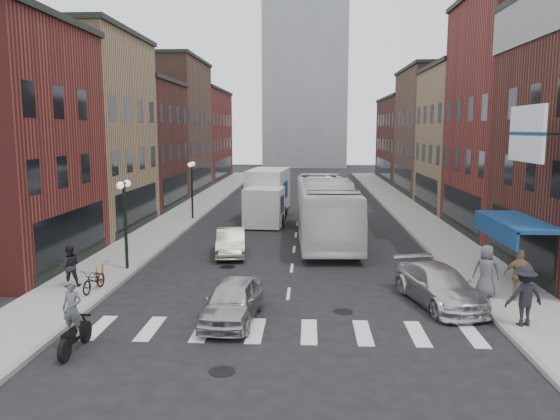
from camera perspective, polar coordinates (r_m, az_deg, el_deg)
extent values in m
plane|color=black|center=(20.57, 0.79, -9.57)|extent=(160.00, 160.00, 0.00)
cube|color=gray|center=(43.02, -9.43, -0.09)|extent=(3.00, 74.00, 0.15)
cube|color=gray|center=(42.73, 13.44, -0.26)|extent=(3.00, 74.00, 0.15)
cube|color=gray|center=(42.74, -7.46, -0.20)|extent=(0.20, 74.00, 0.16)
cube|color=gray|center=(42.49, 11.44, -0.35)|extent=(0.20, 74.00, 0.16)
cube|color=silver|center=(17.74, 0.41, -12.55)|extent=(12.00, 2.20, 0.01)
cube|color=black|center=(26.77, -20.77, -2.36)|extent=(0.08, 7.20, 2.20)
cube|color=#987B54|center=(37.06, -22.32, 7.25)|extent=(10.00, 10.00, 12.00)
cube|color=black|center=(35.55, -14.64, 0.46)|extent=(0.08, 8.00, 2.20)
cube|color=black|center=(37.51, -22.86, 16.67)|extent=(10.30, 10.20, 0.30)
cube|color=#411A17|center=(46.33, -16.96, 6.38)|extent=(10.00, 10.00, 10.00)
cube|color=black|center=(45.11, -10.82, 2.22)|extent=(0.08, 8.00, 2.20)
cube|color=black|center=(46.46, -17.24, 12.74)|extent=(10.30, 10.20, 0.30)
cube|color=brown|center=(56.78, -13.23, 8.34)|extent=(10.00, 12.00, 13.00)
cube|color=black|center=(55.80, -8.13, 3.45)|extent=(0.08, 9.60, 2.20)
cube|color=black|center=(57.18, -13.46, 15.02)|extent=(10.30, 12.20, 0.30)
cube|color=maroon|center=(70.34, -10.01, 7.59)|extent=(10.00, 16.00, 11.00)
cube|color=black|center=(69.55, -5.91, 4.45)|extent=(0.08, 12.80, 2.20)
cube|color=black|center=(70.50, -10.13, 12.19)|extent=(10.30, 16.20, 0.30)
cube|color=black|center=(26.21, 23.71, -2.74)|extent=(0.08, 7.20, 2.20)
cube|color=maroon|center=(36.45, 26.35, 8.58)|extent=(10.00, 10.00, 14.00)
cube|color=black|center=(35.13, 18.29, 0.22)|extent=(0.08, 8.00, 2.20)
cube|color=#987B54|center=(45.83, 21.29, 6.78)|extent=(10.00, 10.00, 11.00)
cube|color=black|center=(44.77, 14.96, 2.04)|extent=(0.08, 8.00, 2.20)
cube|color=black|center=(46.07, 21.68, 13.82)|extent=(10.30, 10.20, 0.30)
cube|color=brown|center=(56.38, 17.83, 7.66)|extent=(10.00, 12.00, 12.00)
cube|color=black|center=(55.53, 12.64, 3.30)|extent=(0.08, 9.60, 2.20)
cube|color=black|center=(56.68, 18.11, 13.88)|extent=(10.30, 12.20, 0.30)
cube|color=#411A17|center=(70.03, 14.88, 7.03)|extent=(10.00, 16.00, 10.00)
cube|color=black|center=(69.33, 10.73, 4.34)|extent=(0.08, 12.80, 2.20)
cube|color=black|center=(70.12, 15.04, 11.24)|extent=(10.30, 16.20, 0.30)
cube|color=navy|center=(23.86, 23.47, -1.08)|extent=(1.80, 5.00, 0.15)
cube|color=navy|center=(23.63, 21.49, -1.92)|extent=(0.10, 5.00, 0.70)
cylinder|color=black|center=(21.76, 26.09, 7.18)|extent=(1.40, 0.08, 0.08)
cube|color=silver|center=(21.49, 24.36, 7.28)|extent=(0.12, 3.00, 2.00)
cube|color=#9399A0|center=(99.32, 2.68, 19.23)|extent=(14.00, 14.00, 50.00)
cylinder|color=black|center=(25.29, -15.83, -1.81)|extent=(0.14, 0.14, 4.00)
cylinder|color=black|center=(25.03, -16.02, 2.70)|extent=(0.06, 0.90, 0.06)
sphere|color=white|center=(24.61, -16.35, 2.48)|extent=(0.32, 0.32, 0.32)
sphere|color=white|center=(25.46, -15.68, 2.70)|extent=(0.32, 0.32, 0.32)
cylinder|color=black|center=(38.67, -9.17, 1.85)|extent=(0.14, 0.14, 4.00)
cylinder|color=black|center=(38.49, -9.24, 4.81)|extent=(0.06, 0.90, 0.06)
sphere|color=white|center=(38.06, -9.38, 4.69)|extent=(0.32, 0.32, 0.32)
sphere|color=white|center=(38.94, -9.10, 4.78)|extent=(0.32, 0.32, 0.32)
cylinder|color=#D8590C|center=(22.92, -18.58, -6.69)|extent=(0.08, 0.08, 0.80)
cylinder|color=#D8590C|center=(23.46, -18.05, -6.32)|extent=(0.08, 0.08, 0.80)
cube|color=silver|center=(35.43, -1.68, 0.29)|extent=(2.63, 2.81, 2.49)
cube|color=black|center=(35.40, -1.69, 0.69)|extent=(2.56, 1.63, 1.10)
cube|color=silver|center=(39.08, -1.23, 2.16)|extent=(2.98, 5.40, 2.89)
cube|color=navy|center=(39.08, -1.23, 2.16)|extent=(2.71, 2.23, 1.20)
cube|color=black|center=(39.10, -1.25, -0.27)|extent=(2.81, 6.66, 0.35)
cylinder|color=black|center=(35.87, -3.48, -1.07)|extent=(0.28, 0.90, 0.90)
cylinder|color=black|center=(35.69, 0.18, -1.10)|extent=(0.28, 0.90, 0.90)
cylinder|color=black|center=(39.20, -2.92, -0.25)|extent=(0.28, 0.90, 0.90)
cylinder|color=black|center=(39.03, 0.43, -0.28)|extent=(0.28, 0.90, 0.90)
cylinder|color=black|center=(41.16, -2.63, 0.16)|extent=(0.28, 0.90, 0.90)
cylinder|color=black|center=(41.00, 0.56, 0.14)|extent=(0.28, 0.90, 0.90)
cylinder|color=black|center=(17.81, -19.64, -11.88)|extent=(0.13, 0.64, 0.64)
cylinder|color=black|center=(16.58, -21.60, -13.52)|extent=(0.13, 0.64, 0.64)
cube|color=black|center=(17.12, -20.62, -12.01)|extent=(0.33, 1.17, 0.34)
cube|color=black|center=(17.45, -19.98, -10.25)|extent=(0.53, 0.10, 0.06)
imported|color=#54585B|center=(16.78, -20.89, -9.57)|extent=(0.61, 0.43, 1.59)
imported|color=silver|center=(31.52, 4.76, 0.08)|extent=(3.52, 13.01, 3.59)
imported|color=#ACADB1|center=(18.48, -5.01, -9.41)|extent=(1.96, 4.22, 1.40)
imported|color=#BEB29A|center=(27.88, -5.17, -3.38)|extent=(1.90, 4.19, 1.33)
imported|color=silver|center=(20.90, 16.29, -7.61)|extent=(3.03, 5.14, 1.40)
imported|color=black|center=(22.40, -18.85, -6.93)|extent=(0.75, 1.74, 0.89)
imported|color=black|center=(23.28, -21.14, -5.47)|extent=(0.94, 0.75, 1.68)
imported|color=black|center=(19.16, 24.16, -8.17)|extent=(1.37, 0.90, 1.94)
imported|color=olive|center=(21.80, 23.76, -6.24)|extent=(1.18, 0.69, 1.90)
imported|color=#54565B|center=(21.86, 20.75, -5.96)|extent=(1.08, 0.83, 1.96)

